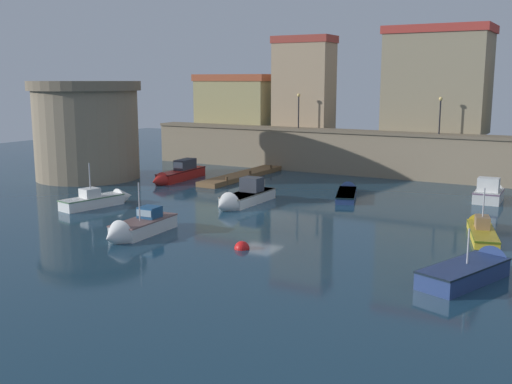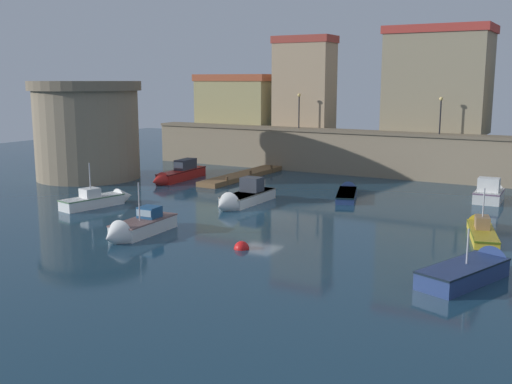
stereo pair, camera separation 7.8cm
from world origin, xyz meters
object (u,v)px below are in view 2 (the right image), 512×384
(moored_boat_0, at_px, (136,228))
(moored_boat_1, at_px, (480,228))
(moored_boat_5, at_px, (347,192))
(moored_boat_6, at_px, (475,269))
(mooring_buoy_0, at_px, (242,249))
(quay_lamp_0, at_px, (299,105))
(fortress_tower, at_px, (87,130))
(moored_boat_7, at_px, (101,199))
(moored_boat_2, at_px, (490,193))
(quay_lamp_1, at_px, (441,109))
(moored_boat_3, at_px, (242,198))
(moored_boat_4, at_px, (178,174))

(moored_boat_0, bearing_deg, moored_boat_1, 118.13)
(moored_boat_0, height_order, moored_boat_5, moored_boat_0)
(moored_boat_6, xyz_separation_m, mooring_buoy_0, (-11.27, -1.02, -0.42))
(quay_lamp_0, bearing_deg, fortress_tower, -135.36)
(moored_boat_1, relative_size, moored_boat_5, 1.03)
(moored_boat_6, height_order, moored_boat_7, moored_boat_7)
(moored_boat_0, distance_m, moored_boat_2, 25.56)
(moored_boat_2, xyz_separation_m, moored_boat_5, (-9.58, -3.25, -0.30))
(quay_lamp_1, relative_size, moored_boat_2, 0.73)
(moored_boat_6, bearing_deg, moored_boat_7, 102.19)
(moored_boat_2, relative_size, moored_boat_6, 0.68)
(moored_boat_5, distance_m, moored_boat_6, 19.46)
(fortress_tower, bearing_deg, moored_boat_6, -19.06)
(moored_boat_1, xyz_separation_m, moored_boat_5, (-10.68, 7.08, -0.04))
(quay_lamp_1, height_order, mooring_buoy_0, quay_lamp_1)
(moored_boat_0, relative_size, moored_boat_6, 0.87)
(moored_boat_0, xyz_separation_m, moored_boat_6, (17.70, 1.70, -0.06))
(mooring_buoy_0, bearing_deg, moored_boat_1, 42.87)
(quay_lamp_1, xyz_separation_m, moored_boat_6, (7.64, -25.66, -5.69))
(fortress_tower, height_order, moored_boat_3, fortress_tower)
(moored_boat_5, xyz_separation_m, mooring_buoy_0, (0.59, -16.45, -0.26))
(quay_lamp_1, xyz_separation_m, mooring_buoy_0, (-3.63, -26.68, -6.11))
(moored_boat_3, bearing_deg, moored_boat_6, 63.45)
(moored_boat_3, distance_m, moored_boat_5, 8.58)
(moored_boat_1, relative_size, moored_boat_7, 1.17)
(moored_boat_6, bearing_deg, moored_boat_4, 81.64)
(moored_boat_6, distance_m, mooring_buoy_0, 11.33)
(quay_lamp_1, distance_m, moored_boat_6, 27.37)
(quay_lamp_1, relative_size, moored_boat_7, 0.54)
(moored_boat_3, bearing_deg, moored_boat_1, 89.58)
(moored_boat_7, bearing_deg, moored_boat_6, -86.26)
(quay_lamp_0, distance_m, mooring_buoy_0, 29.01)
(quay_lamp_0, height_order, moored_boat_2, quay_lamp_0)
(quay_lamp_0, relative_size, moored_boat_6, 0.52)
(moored_boat_3, xyz_separation_m, moored_boat_7, (-8.33, -4.95, -0.06))
(moored_boat_6, bearing_deg, moored_boat_5, 57.75)
(fortress_tower, distance_m, moored_boat_6, 36.89)
(fortress_tower, distance_m, moored_boat_1, 33.93)
(moored_boat_7, bearing_deg, quay_lamp_1, -26.78)
(moored_boat_4, bearing_deg, moored_boat_0, 25.62)
(moored_boat_2, height_order, moored_boat_7, moored_boat_7)
(quay_lamp_1, height_order, moored_boat_2, quay_lamp_1)
(quay_lamp_1, height_order, moored_boat_1, quay_lamp_1)
(moored_boat_2, relative_size, moored_boat_3, 0.66)
(moored_boat_4, distance_m, moored_boat_5, 15.17)
(quay_lamp_1, relative_size, moored_boat_6, 0.49)
(moored_boat_2, xyz_separation_m, moored_boat_6, (2.28, -18.69, -0.14))
(moored_boat_5, xyz_separation_m, moored_boat_6, (11.86, -15.43, 0.16))
(moored_boat_2, height_order, mooring_buoy_0, moored_boat_2)
(fortress_tower, distance_m, moored_boat_4, 8.93)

